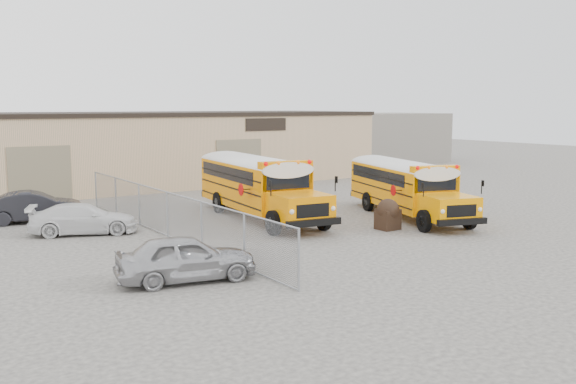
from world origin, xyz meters
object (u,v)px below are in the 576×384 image
car_silver (186,258)px  car_white (83,219)px  car_dark (34,207)px  school_bus_left (213,170)px  school_bus_right (359,172)px  tarp_bundle (388,214)px

car_silver → car_white: car_silver is taller
car_silver → car_dark: car_silver is taller
school_bus_left → car_silver: size_ratio=2.45×
school_bus_left → car_dark: bearing=-171.4°
school_bus_right → car_dark: (-16.31, 2.72, -0.83)m
tarp_bundle → car_silver: car_silver is taller
school_bus_left → school_bus_right: size_ratio=1.08×
car_silver → school_bus_left: bearing=-18.6°
school_bus_left → school_bus_right: bearing=-31.6°
school_bus_right → tarp_bundle: bearing=-122.0°
school_bus_right → tarp_bundle: (-4.51, -7.20, -0.86)m
school_bus_left → car_silver: school_bus_left is taller
school_bus_left → car_dark: (-9.53, -1.44, -0.97)m
car_silver → school_bus_right: bearing=-45.2°
school_bus_right → tarp_bundle: size_ratio=7.16×
school_bus_left → car_dark: size_ratio=2.40×
tarp_bundle → car_silver: 10.64m
car_silver → car_dark: size_ratio=0.98×
school_bus_left → car_silver: 16.14m
car_silver → car_dark: bearing=18.1°
car_silver → car_dark: 12.60m
school_bus_left → tarp_bundle: 11.64m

